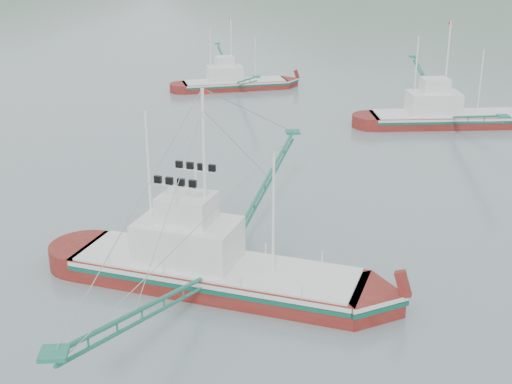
{
  "coord_description": "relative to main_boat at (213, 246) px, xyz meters",
  "views": [
    {
      "loc": [
        -2.52,
        -34.98,
        18.72
      ],
      "look_at": [
        0.0,
        6.0,
        3.2
      ],
      "focal_mm": 50.0,
      "sensor_mm": 36.0,
      "label": 1
    }
  ],
  "objects": [
    {
      "name": "main_boat",
      "position": [
        0.0,
        0.0,
        0.0
      ],
      "size": [
        16.63,
        28.09,
        11.89
      ],
      "rotation": [
        0.0,
        0.0,
        -0.39
      ],
      "color": "maroon",
      "rests_on": "ground"
    },
    {
      "name": "bg_boat_far",
      "position": [
        2.69,
        49.69,
        -0.9
      ],
      "size": [
        12.81,
        22.33,
        9.11
      ],
      "rotation": [
        0.0,
        0.0,
        0.17
      ],
      "color": "maroon",
      "rests_on": "ground"
    },
    {
      "name": "bg_boat_right",
      "position": [
        22.88,
        31.89,
        -0.93
      ],
      "size": [
        14.87,
        26.91,
        10.89
      ],
      "rotation": [
        0.0,
        0.0,
        -0.01
      ],
      "color": "maroon",
      "rests_on": "ground"
    },
    {
      "name": "ground",
      "position": [
        2.68,
        0.04,
        -2.42
      ],
      "size": [
        1200.0,
        1200.0,
        0.0
      ],
      "primitive_type": "plane",
      "color": "slate",
      "rests_on": "ground"
    }
  ]
}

